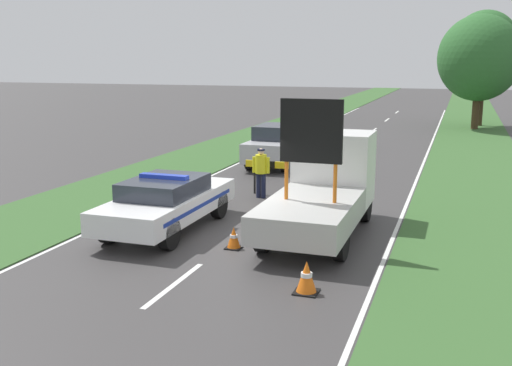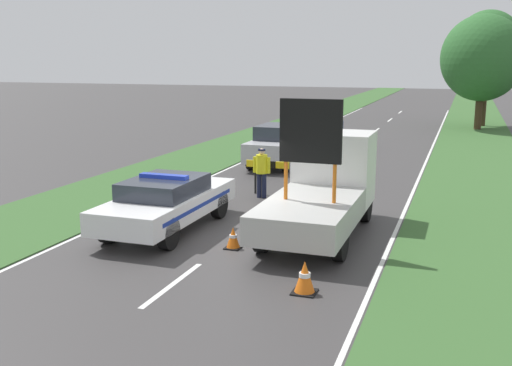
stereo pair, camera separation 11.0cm
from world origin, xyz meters
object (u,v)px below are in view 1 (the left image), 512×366
object	(u,v)px
pedestrian_civilian	(298,173)
queued_car_sedan_silver	(278,145)
traffic_cone_centre_front	(234,238)
roadside_tree_near_right	(479,58)
police_officer	(261,169)
traffic_cone_near_police	(306,277)
road_barrier	(290,168)
roadside_tree_near_left	(485,45)
queued_car_hatch_blue	(316,130)
police_car	(167,202)
work_truck	(324,187)

from	to	relation	value
pedestrian_civilian	queued_car_sedan_silver	distance (m)	6.71
traffic_cone_centre_front	roadside_tree_near_right	distance (m)	28.22
police_officer	traffic_cone_near_police	size ratio (longest dim) A/B	2.53
traffic_cone_centre_front	roadside_tree_near_right	xyz separation A→B (m)	(5.62, 27.35, 4.13)
road_barrier	police_officer	bearing A→B (deg)	-146.63
pedestrian_civilian	traffic_cone_centre_front	size ratio (longest dim) A/B	3.18
pedestrian_civilian	roadside_tree_near_left	bearing A→B (deg)	55.12
police_officer	queued_car_hatch_blue	world-z (taller)	queued_car_hatch_blue
police_car	queued_car_sedan_silver	world-z (taller)	queued_car_sedan_silver
police_car	queued_car_hatch_blue	bearing A→B (deg)	91.68
roadside_tree_near_right	traffic_cone_near_police	bearing A→B (deg)	-96.50
road_barrier	traffic_cone_centre_front	distance (m)	5.70
police_car	roadside_tree_near_left	size ratio (longest dim) A/B	0.67
road_barrier	pedestrian_civilian	size ratio (longest dim) A/B	1.84
road_barrier	roadside_tree_near_left	distance (m)	25.01
work_truck	roadside_tree_near_right	size ratio (longest dim) A/B	0.77
police_officer	queued_car_sedan_silver	xyz separation A→B (m)	(-1.23, 5.84, -0.08)
roadside_tree_near_right	police_officer	bearing A→B (deg)	-106.71
police_officer	work_truck	bearing A→B (deg)	127.36
queued_car_sedan_silver	traffic_cone_centre_front	bearing A→B (deg)	101.73
police_car	queued_car_hatch_blue	size ratio (longest dim) A/B	1.19
road_barrier	queued_car_sedan_silver	world-z (taller)	queued_car_sedan_silver
roadside_tree_near_left	work_truck	bearing A→B (deg)	-98.93
traffic_cone_near_police	roadside_tree_near_left	size ratio (longest dim) A/B	0.08
work_truck	road_barrier	xyz separation A→B (m)	(-1.86, 3.45, -0.22)
road_barrier	pedestrian_civilian	bearing A→B (deg)	-60.23
traffic_cone_near_police	roadside_tree_near_left	distance (m)	32.18
road_barrier	traffic_cone_near_police	xyz separation A→B (m)	(2.51, -7.73, -0.60)
pedestrian_civilian	roadside_tree_near_left	distance (m)	25.74
police_car	roadside_tree_near_right	world-z (taller)	roadside_tree_near_right
work_truck	traffic_cone_centre_front	distance (m)	2.87
police_car	queued_car_hatch_blue	xyz separation A→B (m)	(0.12, 16.02, 0.10)
traffic_cone_near_police	queued_car_hatch_blue	bearing A→B (deg)	102.82
work_truck	roadside_tree_near_right	xyz separation A→B (m)	(4.00, 25.14, 3.25)
work_truck	queued_car_sedan_silver	size ratio (longest dim) A/B	1.20
traffic_cone_near_police	road_barrier	bearing A→B (deg)	107.96
police_officer	roadside_tree_near_left	world-z (taller)	roadside_tree_near_left
police_officer	traffic_cone_centre_front	bearing A→B (deg)	96.57
work_truck	roadside_tree_near_left	bearing A→B (deg)	-98.99
pedestrian_civilian	traffic_cone_centre_front	xyz separation A→B (m)	(-0.26, -4.76, -0.70)
police_officer	police_car	bearing A→B (deg)	70.03
work_truck	pedestrian_civilian	world-z (taller)	work_truck
road_barrier	queued_car_sedan_silver	bearing A→B (deg)	111.49
police_officer	queued_car_sedan_silver	size ratio (longest dim) A/B	0.35
traffic_cone_centre_front	road_barrier	bearing A→B (deg)	92.45
pedestrian_civilian	queued_car_hatch_blue	distance (m)	12.39
police_officer	queued_car_hatch_blue	distance (m)	11.84
traffic_cone_centre_front	queued_car_hatch_blue	xyz separation A→B (m)	(-2.06, 16.93, 0.59)
work_truck	queued_car_hatch_blue	bearing A→B (deg)	-76.02
road_barrier	roadside_tree_near_right	size ratio (longest dim) A/B	0.43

